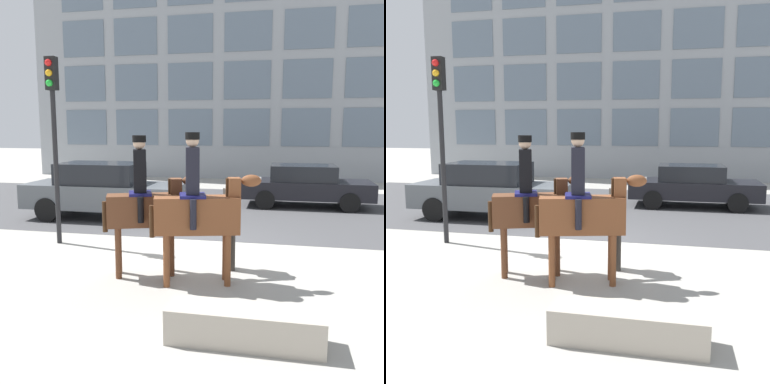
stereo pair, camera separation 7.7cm
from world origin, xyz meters
The scene contains 9 objects.
ground_plane centered at (0.00, 0.00, 0.00)m, with size 80.00×80.00×0.00m, color #9E9B93.
road_surface centered at (0.00, 4.75, 0.00)m, with size 23.26×8.50×0.01m.
mounted_horse_lead centered at (-0.52, -2.03, 1.28)m, with size 1.65×0.87×2.53m.
mounted_horse_companion centered at (0.51, -2.29, 1.30)m, with size 1.86×0.78×2.59m.
pedestrian_bystander centered at (0.95, -1.45, 1.02)m, with size 0.78×0.68×1.73m.
street_car_near_lane centered at (-3.25, 2.38, 0.85)m, with size 4.63×1.79×1.64m.
street_car_far_lane centered at (2.63, 5.58, 0.74)m, with size 4.26×1.82×1.41m.
traffic_light centered at (-3.17, -0.42, 2.81)m, with size 0.24×0.29×4.20m.
planter_ledge centered at (1.46, -4.21, 0.23)m, with size 1.94×0.56×0.45m.
Camera 2 is at (1.95, -9.22, 2.67)m, focal length 40.00 mm.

